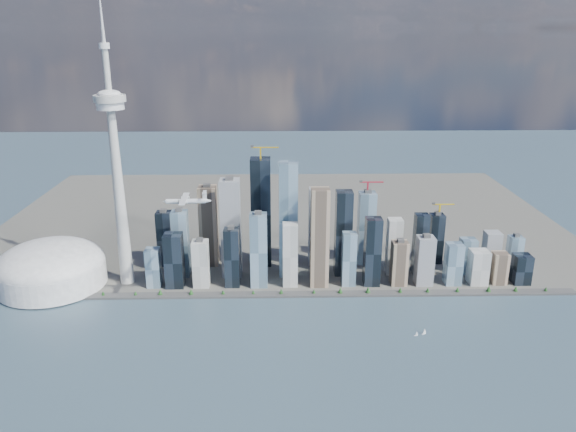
{
  "coord_description": "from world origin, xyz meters",
  "views": [
    {
      "loc": [
        -8.86,
        -690.54,
        471.75
      ],
      "look_at": [
        11.25,
        260.0,
        152.51
      ],
      "focal_mm": 35.0,
      "sensor_mm": 36.0,
      "label": 1
    }
  ],
  "objects_px": {
    "dome_stadium": "(51,267)",
    "sailboat_west": "(424,332)",
    "needle_tower": "(116,165)",
    "airplane": "(187,201)",
    "sailboat_east": "(416,334)"
  },
  "relations": [
    {
      "from": "airplane",
      "to": "sailboat_east",
      "type": "distance_m",
      "value": 431.78
    },
    {
      "from": "sailboat_east",
      "to": "needle_tower",
      "type": "bearing_deg",
      "value": 150.24
    },
    {
      "from": "sailboat_west",
      "to": "needle_tower",
      "type": "bearing_deg",
      "value": 137.13
    },
    {
      "from": "sailboat_east",
      "to": "airplane",
      "type": "bearing_deg",
      "value": 158.75
    },
    {
      "from": "dome_stadium",
      "to": "sailboat_east",
      "type": "xyz_separation_m",
      "value": [
        655.47,
        -198.17,
        -36.66
      ]
    },
    {
      "from": "needle_tower",
      "to": "airplane",
      "type": "height_order",
      "value": "needle_tower"
    },
    {
      "from": "dome_stadium",
      "to": "sailboat_east",
      "type": "relative_size",
      "value": 23.1
    },
    {
      "from": "needle_tower",
      "to": "sailboat_west",
      "type": "height_order",
      "value": "needle_tower"
    },
    {
      "from": "dome_stadium",
      "to": "sailboat_west",
      "type": "distance_m",
      "value": 697.63
    },
    {
      "from": "airplane",
      "to": "sailboat_east",
      "type": "height_order",
      "value": "airplane"
    },
    {
      "from": "sailboat_west",
      "to": "sailboat_east",
      "type": "xyz_separation_m",
      "value": [
        -13.87,
        -4.84,
        -0.69
      ]
    },
    {
      "from": "dome_stadium",
      "to": "sailboat_west",
      "type": "relative_size",
      "value": 18.51
    },
    {
      "from": "needle_tower",
      "to": "sailboat_east",
      "type": "distance_m",
      "value": 602.8
    },
    {
      "from": "dome_stadium",
      "to": "sailboat_west",
      "type": "xyz_separation_m",
      "value": [
        669.34,
        -193.33,
        -35.97
      ]
    },
    {
      "from": "airplane",
      "to": "needle_tower",
      "type": "bearing_deg",
      "value": 138.54
    }
  ]
}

